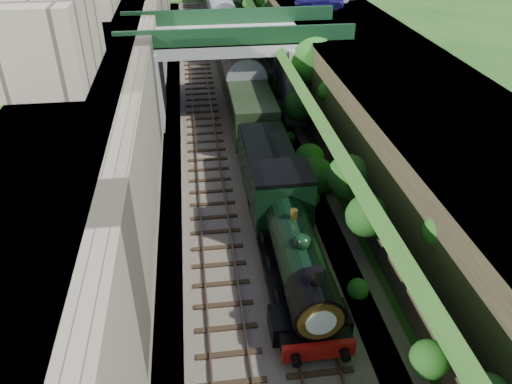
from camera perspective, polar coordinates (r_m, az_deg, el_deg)
name	(u,v)px	position (r m, az deg, el deg)	size (l,w,h in m)	color
ground	(284,368)	(19.75, 3.27, -19.41)	(160.00, 160.00, 0.00)	#1E4714
trackbed	(233,135)	(35.60, -2.60, 6.53)	(10.00, 90.00, 0.20)	#473F38
retaining_wall	(149,93)	(34.28, -12.10, 11.00)	(1.00, 90.00, 7.00)	#756B56
street_plateau_left	(95,96)	(34.75, -17.94, 10.44)	(6.00, 90.00, 7.00)	#262628
street_plateau_right	(368,88)	(36.40, 12.65, 11.55)	(8.00, 90.00, 6.25)	#262628
embankment_slope	(299,88)	(36.76, 4.97, 11.76)	(4.49, 91.30, 6.39)	#1E4714
track_left	(205,135)	(35.44, -5.85, 6.53)	(2.50, 90.00, 0.20)	black
track_right	(250,132)	(35.65, -0.68, 6.86)	(2.50, 90.00, 0.20)	black
road_bridge	(240,62)	(37.94, -1.88, 14.64)	(16.00, 6.40, 7.25)	gray
building_near	(48,34)	(27.65, -22.65, 16.30)	(4.00, 8.00, 4.00)	gray
tree	(313,61)	(36.45, 6.55, 14.67)	(3.60, 3.80, 6.60)	black
car_blue	(320,0)	(44.96, 7.28, 20.98)	(1.67, 4.14, 1.41)	#191357
locomotive	(293,246)	(21.91, 4.26, -6.21)	(3.10, 10.22, 3.83)	black
tender	(267,169)	(28.08, 1.29, 2.60)	(2.70, 6.00, 3.05)	black
coach_front	(242,85)	(39.29, -1.56, 12.15)	(2.90, 18.00, 3.70)	black
coach_middle	(223,25)	(57.26, -3.75, 18.50)	(2.90, 18.00, 3.70)	black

